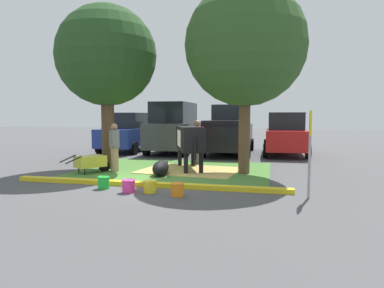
{
  "coord_description": "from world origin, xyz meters",
  "views": [
    {
      "loc": [
        3.42,
        -9.53,
        1.89
      ],
      "look_at": [
        0.71,
        2.07,
        0.9
      ],
      "focal_mm": 32.4,
      "sensor_mm": 36.0,
      "label": 1
    }
  ],
  "objects_px": {
    "person_handler": "(197,141)",
    "bucket_pink": "(129,186)",
    "person_visitor_near": "(114,146)",
    "sedan_blue": "(128,133)",
    "cow_holstein": "(189,139)",
    "shade_tree_left": "(107,57)",
    "bucket_orange": "(177,189)",
    "suv_dark_grey": "(174,128)",
    "wheelbarrow": "(91,162)",
    "sedan_red": "(285,134)",
    "bucket_green": "(104,182)",
    "pickup_truck_black": "(230,131)",
    "calf_lying": "(161,168)",
    "shade_tree_right": "(245,46)",
    "bucket_yellow": "(150,186)",
    "parking_sign": "(310,137)"
  },
  "relations": [
    {
      "from": "person_handler",
      "to": "bucket_pink",
      "type": "bearing_deg",
      "value": -97.14
    },
    {
      "from": "person_visitor_near",
      "to": "sedan_blue",
      "type": "distance_m",
      "value": 6.67
    },
    {
      "from": "cow_holstein",
      "to": "person_visitor_near",
      "type": "relative_size",
      "value": 1.85
    },
    {
      "from": "shade_tree_left",
      "to": "sedan_blue",
      "type": "xyz_separation_m",
      "value": [
        -1.71,
        5.65,
        -2.93
      ]
    },
    {
      "from": "bucket_orange",
      "to": "suv_dark_grey",
      "type": "bearing_deg",
      "value": 106.45
    },
    {
      "from": "wheelbarrow",
      "to": "sedan_red",
      "type": "distance_m",
      "value": 9.41
    },
    {
      "from": "bucket_green",
      "to": "pickup_truck_black",
      "type": "xyz_separation_m",
      "value": [
        2.15,
        9.03,
        0.95
      ]
    },
    {
      "from": "wheelbarrow",
      "to": "bucket_green",
      "type": "bearing_deg",
      "value": -53.63
    },
    {
      "from": "calf_lying",
      "to": "suv_dark_grey",
      "type": "relative_size",
      "value": 0.29
    },
    {
      "from": "calf_lying",
      "to": "sedan_red",
      "type": "height_order",
      "value": "sedan_red"
    },
    {
      "from": "shade_tree_left",
      "to": "bucket_orange",
      "type": "distance_m",
      "value": 6.22
    },
    {
      "from": "shade_tree_right",
      "to": "calf_lying",
      "type": "bearing_deg",
      "value": -159.82
    },
    {
      "from": "cow_holstein",
      "to": "bucket_green",
      "type": "bearing_deg",
      "value": -111.84
    },
    {
      "from": "shade_tree_right",
      "to": "bucket_pink",
      "type": "height_order",
      "value": "shade_tree_right"
    },
    {
      "from": "bucket_pink",
      "to": "bucket_green",
      "type": "bearing_deg",
      "value": 161.76
    },
    {
      "from": "shade_tree_right",
      "to": "calf_lying",
      "type": "relative_size",
      "value": 4.52
    },
    {
      "from": "shade_tree_right",
      "to": "sedan_red",
      "type": "distance_m",
      "value": 6.81
    },
    {
      "from": "sedan_blue",
      "to": "bucket_yellow",
      "type": "bearing_deg",
      "value": -63.47
    },
    {
      "from": "bucket_pink",
      "to": "cow_holstein",
      "type": "bearing_deg",
      "value": 80.82
    },
    {
      "from": "pickup_truck_black",
      "to": "cow_holstein",
      "type": "bearing_deg",
      "value": -97.61
    },
    {
      "from": "bucket_pink",
      "to": "pickup_truck_black",
      "type": "height_order",
      "value": "pickup_truck_black"
    },
    {
      "from": "shade_tree_left",
      "to": "person_handler",
      "type": "xyz_separation_m",
      "value": [
        2.86,
        1.61,
        -2.99
      ]
    },
    {
      "from": "person_visitor_near",
      "to": "sedan_red",
      "type": "xyz_separation_m",
      "value": [
        5.71,
        6.49,
        0.11
      ]
    },
    {
      "from": "sedan_blue",
      "to": "person_visitor_near",
      "type": "bearing_deg",
      "value": -70.25
    },
    {
      "from": "calf_lying",
      "to": "pickup_truck_black",
      "type": "relative_size",
      "value": 0.24
    },
    {
      "from": "calf_lying",
      "to": "pickup_truck_black",
      "type": "bearing_deg",
      "value": 79.08
    },
    {
      "from": "calf_lying",
      "to": "bucket_orange",
      "type": "bearing_deg",
      "value": -63.93
    },
    {
      "from": "bucket_yellow",
      "to": "wheelbarrow",
      "type": "bearing_deg",
      "value": 141.91
    },
    {
      "from": "shade_tree_right",
      "to": "bucket_green",
      "type": "relative_size",
      "value": 18.7
    },
    {
      "from": "shade_tree_right",
      "to": "calf_lying",
      "type": "distance_m",
      "value": 4.67
    },
    {
      "from": "shade_tree_right",
      "to": "bucket_pink",
      "type": "distance_m",
      "value": 5.74
    },
    {
      "from": "sedan_red",
      "to": "parking_sign",
      "type": "bearing_deg",
      "value": -88.5
    },
    {
      "from": "person_visitor_near",
      "to": "suv_dark_grey",
      "type": "height_order",
      "value": "suv_dark_grey"
    },
    {
      "from": "suv_dark_grey",
      "to": "pickup_truck_black",
      "type": "bearing_deg",
      "value": 7.89
    },
    {
      "from": "shade_tree_right",
      "to": "person_handler",
      "type": "distance_m",
      "value": 4.02
    },
    {
      "from": "calf_lying",
      "to": "bucket_green",
      "type": "distance_m",
      "value": 2.33
    },
    {
      "from": "shade_tree_right",
      "to": "bucket_orange",
      "type": "relative_size",
      "value": 18.51
    },
    {
      "from": "person_handler",
      "to": "sedan_blue",
      "type": "xyz_separation_m",
      "value": [
        -4.57,
        4.04,
        0.06
      ]
    },
    {
      "from": "shade_tree_left",
      "to": "sedan_blue",
      "type": "bearing_deg",
      "value": 106.87
    },
    {
      "from": "parking_sign",
      "to": "pickup_truck_black",
      "type": "height_order",
      "value": "pickup_truck_black"
    },
    {
      "from": "person_handler",
      "to": "parking_sign",
      "type": "height_order",
      "value": "parking_sign"
    },
    {
      "from": "wheelbarrow",
      "to": "parking_sign",
      "type": "xyz_separation_m",
      "value": [
        6.57,
        -1.96,
        1.02
      ]
    },
    {
      "from": "shade_tree_left",
      "to": "bucket_green",
      "type": "xyz_separation_m",
      "value": [
        1.43,
        -3.13,
        -3.75
      ]
    },
    {
      "from": "bucket_pink",
      "to": "pickup_truck_black",
      "type": "distance_m",
      "value": 9.44
    },
    {
      "from": "calf_lying",
      "to": "person_visitor_near",
      "type": "xyz_separation_m",
      "value": [
        -1.72,
        0.33,
        0.63
      ]
    },
    {
      "from": "cow_holstein",
      "to": "bucket_yellow",
      "type": "relative_size",
      "value": 8.79
    },
    {
      "from": "shade_tree_right",
      "to": "sedan_red",
      "type": "height_order",
      "value": "shade_tree_right"
    },
    {
      "from": "person_visitor_near",
      "to": "suv_dark_grey",
      "type": "distance_m",
      "value": 6.16
    },
    {
      "from": "bucket_pink",
      "to": "shade_tree_left",
      "type": "bearing_deg",
      "value": 123.35
    },
    {
      "from": "shade_tree_right",
      "to": "bucket_pink",
      "type": "relative_size",
      "value": 17.69
    }
  ]
}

